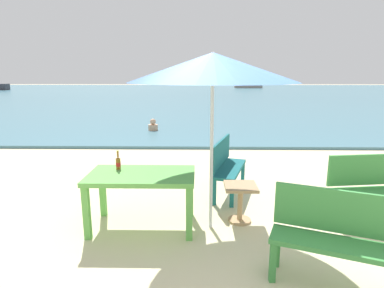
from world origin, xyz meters
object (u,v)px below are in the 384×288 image
at_px(beer_bottle_amber, 118,163).
at_px(side_table_wood, 240,198).
at_px(bench_green_right, 371,185).
at_px(picnic_table_green, 142,181).
at_px(swimmer_person, 153,126).
at_px(bench_teal_center, 226,163).
at_px(boat_ferry, 248,84).
at_px(bench_green_left, 336,233).
at_px(patio_umbrella, 213,68).

height_order(beer_bottle_amber, side_table_wood, beer_bottle_amber).
distance_m(side_table_wood, bench_green_right, 1.83).
relative_size(picnic_table_green, side_table_wood, 2.59).
bearing_deg(swimmer_person, picnic_table_green, -83.16).
height_order(side_table_wood, bench_teal_center, bench_teal_center).
height_order(picnic_table_green, bench_teal_center, bench_teal_center).
height_order(side_table_wood, swimmer_person, side_table_wood).
height_order(swimmer_person, boat_ferry, boat_ferry).
bearing_deg(side_table_wood, bench_green_left, -60.84).
distance_m(patio_umbrella, bench_green_right, 2.75).
bearing_deg(bench_teal_center, bench_green_left, -70.58).
relative_size(bench_teal_center, boat_ferry, 0.32).
xyz_separation_m(patio_umbrella, boat_ferry, (6.95, 41.70, -1.53)).
height_order(beer_bottle_amber, bench_green_left, beer_bottle_amber).
bearing_deg(side_table_wood, beer_bottle_amber, 179.93).
relative_size(bench_green_right, boat_ferry, 0.32).
xyz_separation_m(beer_bottle_amber, swimmer_person, (-0.50, 6.90, -0.61)).
bearing_deg(bench_green_left, swimmer_person, 109.60).
bearing_deg(bench_green_left, bench_teal_center, 109.42).
xyz_separation_m(patio_umbrella, swimmer_person, (-1.77, 7.09, -1.88)).
bearing_deg(bench_green_right, bench_teal_center, 152.10).
distance_m(bench_teal_center, swimmer_person, 6.20).
xyz_separation_m(beer_bottle_amber, bench_teal_center, (1.58, 1.07, -0.31)).
bearing_deg(bench_green_left, side_table_wood, 119.16).
xyz_separation_m(beer_bottle_amber, bench_green_right, (3.51, 0.05, -0.31)).
bearing_deg(beer_bottle_amber, bench_green_left, -28.72).
xyz_separation_m(bench_green_left, bench_green_right, (1.08, 1.38, 0.00)).
xyz_separation_m(picnic_table_green, beer_bottle_amber, (-0.35, 0.18, 0.20)).
bearing_deg(beer_bottle_amber, bench_teal_center, 34.02).
bearing_deg(bench_teal_center, picnic_table_green, -134.58).
relative_size(beer_bottle_amber, bench_green_left, 0.21).
distance_m(bench_green_left, swimmer_person, 8.74).
distance_m(patio_umbrella, side_table_wood, 1.82).
height_order(beer_bottle_amber, patio_umbrella, patio_umbrella).
relative_size(bench_green_left, swimmer_person, 3.04).
height_order(picnic_table_green, swimmer_person, picnic_table_green).
height_order(side_table_wood, bench_green_left, bench_green_left).
relative_size(beer_bottle_amber, bench_teal_center, 0.21).
height_order(picnic_table_green, beer_bottle_amber, beer_bottle_amber).
bearing_deg(swimmer_person, bench_green_right, -59.66).
height_order(beer_bottle_amber, bench_teal_center, beer_bottle_amber).
distance_m(patio_umbrella, swimmer_person, 7.54).
relative_size(beer_bottle_amber, swimmer_person, 0.65).
relative_size(patio_umbrella, side_table_wood, 4.26).
bearing_deg(bench_green_left, beer_bottle_amber, 151.28).
bearing_deg(boat_ferry, beer_bottle_amber, -101.21).
bearing_deg(bench_green_left, patio_umbrella, 135.34).
bearing_deg(bench_green_right, bench_green_left, -127.95).
height_order(bench_green_left, boat_ferry, boat_ferry).
bearing_deg(beer_bottle_amber, picnic_table_green, -27.90).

